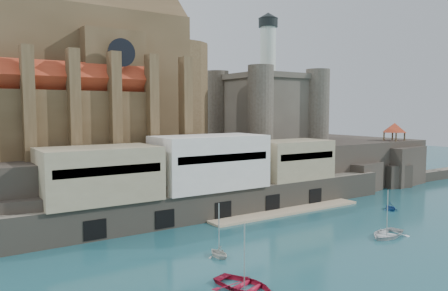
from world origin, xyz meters
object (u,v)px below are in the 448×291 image
Objects in this scene: castle_keep at (266,104)px; boat_0 at (244,289)px; church at (86,81)px; pavilion at (394,129)px.

boat_0 is at bearing -131.14° from castle_keep.
church is at bearing 178.89° from castle_keep.
castle_keep is (40.21, -0.78, -3.81)m from church.
castle_keep is 4.58× the size of pavilion.
church is at bearing 75.08° from boat_0.
boat_0 is (-38.80, -44.42, -18.31)m from castle_keep.
boat_0 is (-64.72, -29.34, -12.73)m from pavilion.
pavilion reaches higher than boat_0.
castle_keep is 30.50m from pavilion.
church reaches higher than castle_keep.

